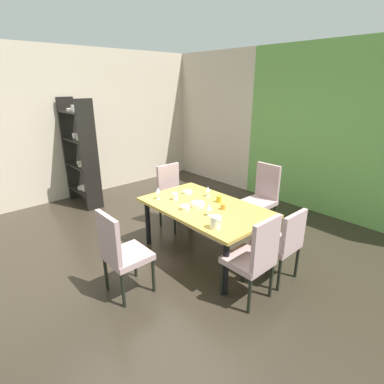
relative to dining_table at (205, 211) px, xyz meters
The scene contains 21 objects.
ground_plane 0.93m from the dining_table, 127.61° to the right, with size 6.22×6.29×0.02m, color #2D261D.
back_panel_interior 3.60m from the dining_table, 132.74° to the left, with size 2.26×0.10×2.89m, color beige.
garden_window_panel 2.79m from the dining_table, 74.18° to the left, with size 3.96×0.10×2.89m, color #689F4B.
left_interior_panel 3.59m from the dining_table, behind, with size 0.10×6.29×2.89m, color #C5B29C.
dining_table is the anchor object (origin of this frame).
chair_head_far 1.26m from the dining_table, 89.14° to the left, with size 0.44×0.45×1.05m.
chair_right_near 1.05m from the dining_table, 14.77° to the right, with size 0.44×0.44×1.00m.
chair_head_near 1.26m from the dining_table, 90.10° to the right, with size 0.44×0.44×1.00m.
chair_left_far 1.05m from the dining_table, 165.23° to the left, with size 0.45×0.44×1.01m.
chair_right_far 1.05m from the dining_table, 14.90° to the left, with size 0.44×0.44×0.91m.
display_shelf 2.97m from the dining_table, behind, with size 0.89×0.31×1.99m.
wine_glass_rear 0.40m from the dining_table, 129.27° to the left, with size 0.07×0.07×0.15m.
wine_glass_near_shelf 0.71m from the dining_table, 153.08° to the right, with size 0.07×0.07×0.17m.
wine_glass_north 0.36m from the dining_table, 35.27° to the right, with size 0.08×0.08×0.16m.
serving_bowl_front 0.30m from the dining_table, 106.73° to the right, with size 0.13×0.13×0.05m, color silver.
serving_bowl_east 0.52m from the dining_table, 165.23° to the left, with size 0.15×0.15×0.04m, color silver.
serving_bowl_south 0.14m from the dining_table, 116.50° to the right, with size 0.18×0.18×0.05m, color #F4E2D0.
cup_corner 0.26m from the dining_table, 81.34° to the left, with size 0.07×0.07×0.09m, color #AC901D.
cup_center 0.28m from the dining_table, 20.23° to the left, with size 0.06×0.06×0.07m, color #BE8029.
cup_west 0.47m from the dining_table, 159.78° to the right, with size 0.08×0.08×0.10m, color white.
pitcher_right 0.67m from the dining_table, 33.92° to the right, with size 0.14×0.12×0.14m.
Camera 1 is at (2.97, -2.02, 2.23)m, focal length 28.00 mm.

